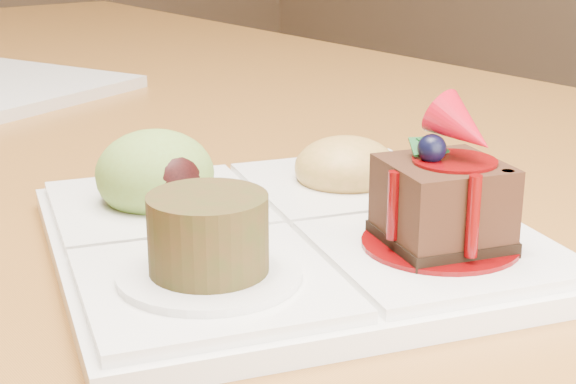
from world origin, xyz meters
TOP-DOWN VIEW (x-y plane):
  - dining_table at (0.00, 0.00)m, footprint 1.00×1.80m
  - sampler_plate at (-0.03, -0.42)m, footprint 0.32×0.32m

SIDE VIEW (x-z plane):
  - dining_table at x=0.00m, z-range 0.31..1.06m
  - sampler_plate at x=-0.03m, z-range 0.72..0.82m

